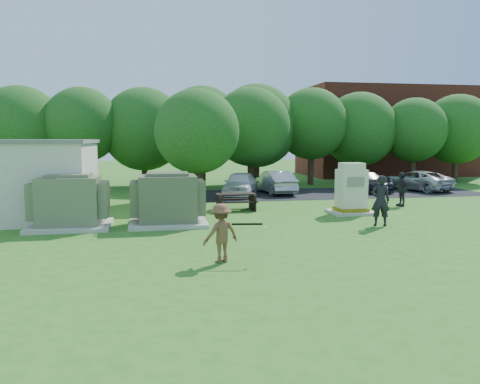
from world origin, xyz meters
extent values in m
plane|color=#2D6619|center=(0.00, 0.00, 0.00)|extent=(120.00, 120.00, 0.00)
cube|color=maroon|center=(18.00, 27.00, 4.00)|extent=(15.00, 8.00, 8.00)
cube|color=#232326|center=(7.00, 13.50, 0.01)|extent=(20.00, 6.00, 0.01)
cube|color=beige|center=(-6.50, 4.50, 0.07)|extent=(3.00, 2.40, 0.15)
cube|color=#636D4E|center=(-6.50, 4.50, 1.05)|extent=(2.20, 1.80, 1.80)
cube|color=#636D4E|center=(-6.50, 4.50, 2.01)|extent=(1.60, 1.30, 0.12)
cube|color=#636D4E|center=(-7.77, 4.50, 1.07)|extent=(0.32, 1.50, 1.35)
cube|color=#636D4E|center=(-5.23, 4.50, 1.07)|extent=(0.32, 1.50, 1.35)
cube|color=beige|center=(-2.80, 4.50, 0.07)|extent=(3.00, 2.40, 0.15)
cube|color=#545B40|center=(-2.80, 4.50, 1.05)|extent=(2.20, 1.80, 1.80)
cube|color=#545B40|center=(-2.80, 4.50, 2.01)|extent=(1.60, 1.30, 0.12)
cube|color=#545B40|center=(-4.07, 4.50, 1.07)|extent=(0.32, 1.50, 1.35)
cube|color=#545B40|center=(-1.53, 4.50, 1.07)|extent=(0.32, 1.50, 1.35)
cube|color=beige|center=(5.43, 5.77, 0.06)|extent=(1.90, 1.55, 0.13)
cube|color=yellow|center=(5.43, 5.77, 0.21)|extent=(1.34, 1.08, 0.16)
cube|color=beige|center=(5.43, 5.77, 1.15)|extent=(1.21, 0.95, 1.72)
cube|color=beige|center=(5.43, 5.77, 2.16)|extent=(0.99, 0.78, 0.30)
cube|color=gray|center=(5.43, 5.27, 1.49)|extent=(0.78, 0.03, 0.43)
cube|color=black|center=(0.48, 7.72, 0.77)|extent=(1.86, 0.72, 0.06)
cube|color=black|center=(0.48, 8.29, 0.46)|extent=(1.86, 0.26, 0.05)
cube|color=black|center=(0.48, 7.15, 0.46)|extent=(1.86, 0.26, 0.05)
cube|color=black|center=(-0.33, 7.72, 0.38)|extent=(0.08, 1.40, 0.77)
cube|color=black|center=(1.29, 7.72, 0.38)|extent=(0.08, 1.40, 0.77)
imported|color=brown|center=(-1.53, -1.47, 0.82)|extent=(1.20, 0.96, 1.63)
imported|color=black|center=(5.33, 2.76, 0.99)|extent=(0.82, 0.65, 1.98)
imported|color=#242429|center=(8.90, 7.54, 0.86)|extent=(0.50, 1.04, 1.72)
imported|color=white|center=(1.68, 13.33, 0.71)|extent=(2.94, 4.51, 1.43)
imported|color=#ACABB0|center=(4.02, 13.97, 0.70)|extent=(1.83, 4.35, 1.40)
imported|color=black|center=(10.14, 14.10, 0.64)|extent=(2.15, 4.53, 1.27)
imported|color=silver|center=(13.60, 14.01, 0.65)|extent=(3.64, 5.13, 1.30)
cylinder|color=black|center=(-0.83, -1.63, 1.07)|extent=(0.85, 0.18, 0.06)
cylinder|color=maroon|center=(-1.39, -1.50, 1.07)|extent=(0.23, 0.10, 0.06)
sphere|color=white|center=(-0.34, -1.68, 0.95)|extent=(0.09, 0.09, 0.09)
cylinder|color=#47301E|center=(-12.00, 19.40, 1.20)|extent=(0.44, 0.44, 2.40)
sphere|color=#235B1C|center=(-12.00, 19.40, 4.08)|extent=(5.60, 5.60, 5.60)
cylinder|color=#47301E|center=(-8.00, 18.80, 1.40)|extent=(0.44, 0.44, 2.80)
sphere|color=#235B1C|center=(-8.00, 18.80, 4.30)|extent=(5.00, 5.00, 5.00)
cylinder|color=#47301E|center=(-4.00, 19.60, 1.15)|extent=(0.44, 0.44, 2.30)
sphere|color=#235B1C|center=(-4.00, 19.60, 4.04)|extent=(5.80, 5.80, 5.80)
cylinder|color=#47301E|center=(0.00, 18.70, 1.35)|extent=(0.44, 0.44, 2.70)
sphere|color=#235B1C|center=(0.00, 18.70, 4.32)|extent=(5.40, 5.40, 5.40)
cylinder|color=#47301E|center=(4.00, 19.30, 1.25)|extent=(0.44, 0.44, 2.50)
sphere|color=#235B1C|center=(4.00, 19.30, 4.30)|extent=(6.00, 6.00, 6.00)
cylinder|color=#47301E|center=(8.00, 18.90, 1.45)|extent=(0.44, 0.44, 2.90)
sphere|color=#235B1C|center=(8.00, 18.90, 4.46)|extent=(5.20, 5.20, 5.20)
cylinder|color=#47301E|center=(12.00, 19.50, 1.20)|extent=(0.44, 0.44, 2.40)
sphere|color=#235B1C|center=(12.00, 19.50, 4.08)|extent=(5.60, 5.60, 5.60)
cylinder|color=#47301E|center=(16.00, 18.60, 1.30)|extent=(0.44, 0.44, 2.60)
sphere|color=#235B1C|center=(16.00, 18.60, 4.04)|extent=(4.80, 4.80, 4.80)
cylinder|color=#47301E|center=(20.00, 19.20, 1.25)|extent=(0.44, 0.44, 2.50)
sphere|color=#235B1C|center=(20.00, 19.20, 4.12)|extent=(5.40, 5.40, 5.40)
cylinder|color=#47301E|center=(-1.00, 11.50, 1.20)|extent=(0.44, 0.44, 2.40)
sphere|color=#235B1C|center=(-1.00, 11.50, 3.78)|extent=(4.60, 4.60, 4.60)
cylinder|color=#47301E|center=(3.00, 16.50, 1.30)|extent=(0.44, 0.44, 2.60)
sphere|color=#235B1C|center=(3.00, 16.50, 4.16)|extent=(5.20, 5.20, 5.20)
camera|label=1|loc=(-3.27, -13.97, 3.40)|focal=35.00mm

